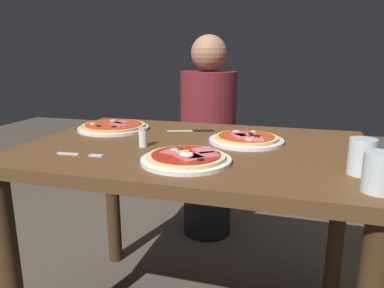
% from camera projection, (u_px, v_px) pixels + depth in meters
% --- Properties ---
extents(dining_table, '(1.21, 0.82, 0.76)m').
position_uv_depth(dining_table, '(195.00, 177.00, 1.31)').
color(dining_table, brown).
rests_on(dining_table, ground).
extents(pizza_foreground, '(0.27, 0.27, 0.05)m').
position_uv_depth(pizza_foreground, '(186.00, 158.00, 1.08)').
color(pizza_foreground, white).
rests_on(pizza_foreground, dining_table).
extents(pizza_across_left, '(0.30, 0.30, 0.03)m').
position_uv_depth(pizza_across_left, '(114.00, 127.00, 1.54)').
color(pizza_across_left, white).
rests_on(pizza_across_left, dining_table).
extents(pizza_across_right, '(0.27, 0.27, 0.03)m').
position_uv_depth(pizza_across_right, '(246.00, 139.00, 1.32)').
color(pizza_across_right, white).
rests_on(pizza_across_right, dining_table).
extents(water_glass_near, '(0.08, 0.08, 0.10)m').
position_uv_depth(water_glass_near, '(380.00, 175.00, 0.84)').
color(water_glass_near, silver).
rests_on(water_glass_near, dining_table).
extents(water_glass_far, '(0.07, 0.07, 0.10)m').
position_uv_depth(water_glass_far, '(362.00, 159.00, 0.96)').
color(water_glass_far, silver).
rests_on(water_glass_far, dining_table).
extents(fork, '(0.16, 0.03, 0.00)m').
position_uv_depth(fork, '(76.00, 154.00, 1.16)').
color(fork, silver).
rests_on(fork, dining_table).
extents(knife, '(0.19, 0.08, 0.01)m').
position_uv_depth(knife, '(194.00, 131.00, 1.50)').
color(knife, silver).
rests_on(knife, dining_table).
extents(salt_shaker, '(0.03, 0.03, 0.07)m').
position_uv_depth(salt_shaker, '(143.00, 137.00, 1.25)').
color(salt_shaker, white).
rests_on(salt_shaker, dining_table).
extents(diner_person, '(0.32, 0.32, 1.18)m').
position_uv_depth(diner_person, '(208.00, 144.00, 2.11)').
color(diner_person, black).
rests_on(diner_person, ground).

